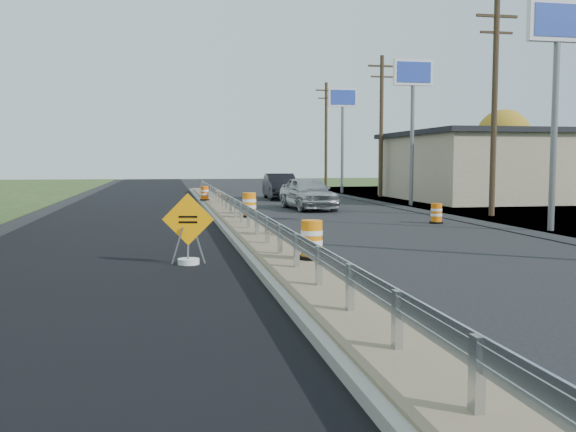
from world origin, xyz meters
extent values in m
plane|color=black|center=(0.00, 0.00, 0.00)|extent=(140.00, 140.00, 0.00)
cube|color=black|center=(-4.40, 10.00, 0.01)|extent=(7.20, 120.00, 0.01)
cube|color=gray|center=(0.00, 8.00, 0.09)|extent=(1.60, 55.00, 0.18)
cube|color=brown|center=(0.00, 8.00, 0.20)|extent=(1.25, 55.00, 0.05)
cube|color=silver|center=(0.00, -12.00, 0.58)|extent=(0.10, 0.15, 0.70)
cube|color=silver|center=(0.00, -10.00, 0.58)|extent=(0.10, 0.15, 0.70)
cube|color=silver|center=(0.00, -8.00, 0.58)|extent=(0.10, 0.15, 0.70)
cube|color=silver|center=(0.00, -6.00, 0.58)|extent=(0.10, 0.15, 0.70)
cube|color=silver|center=(0.00, -4.00, 0.58)|extent=(0.10, 0.15, 0.70)
cube|color=silver|center=(0.00, -2.00, 0.58)|extent=(0.10, 0.15, 0.70)
cube|color=silver|center=(0.00, 0.00, 0.58)|extent=(0.10, 0.15, 0.70)
cube|color=silver|center=(0.00, 2.00, 0.58)|extent=(0.10, 0.15, 0.70)
cube|color=silver|center=(0.00, 4.00, 0.58)|extent=(0.10, 0.15, 0.70)
cube|color=silver|center=(0.00, 6.00, 0.58)|extent=(0.10, 0.15, 0.70)
cube|color=silver|center=(0.00, 8.00, 0.58)|extent=(0.10, 0.15, 0.70)
cube|color=silver|center=(0.00, 10.00, 0.58)|extent=(0.10, 0.15, 0.70)
cube|color=silver|center=(0.00, 12.00, 0.58)|extent=(0.10, 0.15, 0.70)
cube|color=silver|center=(0.00, 14.00, 0.58)|extent=(0.10, 0.15, 0.70)
cube|color=silver|center=(0.00, 16.00, 0.58)|extent=(0.10, 0.15, 0.70)
cube|color=silver|center=(0.00, 18.00, 0.58)|extent=(0.10, 0.15, 0.70)
cube|color=silver|center=(0.00, 20.00, 0.58)|extent=(0.10, 0.15, 0.70)
cube|color=silver|center=(0.00, 22.00, 0.58)|extent=(0.10, 0.15, 0.70)
cube|color=silver|center=(0.00, 24.00, 0.58)|extent=(0.10, 0.15, 0.70)
cube|color=silver|center=(0.00, 26.00, 0.58)|extent=(0.10, 0.15, 0.70)
cube|color=silver|center=(0.00, 28.00, 0.58)|extent=(0.10, 0.15, 0.70)
cube|color=silver|center=(0.00, 30.00, 0.58)|extent=(0.10, 0.15, 0.70)
cube|color=silver|center=(0.00, 32.00, 0.58)|extent=(0.10, 0.15, 0.70)
cube|color=silver|center=(0.00, 9.00, 0.78)|extent=(0.04, 46.00, 0.34)
cube|color=silver|center=(0.00, 9.00, 0.70)|extent=(0.06, 46.00, 0.03)
cube|color=silver|center=(0.00, 9.00, 0.86)|extent=(0.06, 46.00, 0.03)
cube|color=tan|center=(21.00, 20.00, 2.00)|extent=(18.00, 12.00, 4.00)
cube|color=black|center=(21.00, 20.00, 4.12)|extent=(18.50, 12.50, 0.30)
cube|color=black|center=(12.05, 20.00, 1.60)|extent=(0.08, 7.20, 2.20)
cylinder|color=slate|center=(10.50, 3.00, 3.40)|extent=(0.22, 0.22, 6.80)
cube|color=white|center=(10.50, 3.00, 7.20)|extent=(2.20, 0.25, 1.40)
cube|color=#263FB2|center=(10.50, 3.00, 7.20)|extent=(1.90, 0.30, 1.10)
cylinder|color=slate|center=(10.50, 16.00, 3.40)|extent=(0.22, 0.22, 6.80)
cube|color=white|center=(10.50, 16.00, 7.20)|extent=(2.20, 0.25, 1.40)
cube|color=#263FB2|center=(10.50, 16.00, 7.20)|extent=(1.90, 0.30, 1.10)
cylinder|color=slate|center=(10.50, 30.00, 3.40)|extent=(0.22, 0.22, 6.80)
cube|color=white|center=(10.50, 30.00, 7.20)|extent=(2.20, 0.25, 1.40)
cube|color=#263FB2|center=(10.50, 30.00, 7.20)|extent=(1.90, 0.30, 1.10)
cylinder|color=#473523|center=(11.50, 9.00, 4.70)|extent=(0.26, 0.26, 9.40)
cube|color=#473523|center=(11.50, 9.00, 8.70)|extent=(1.90, 0.12, 0.12)
cube|color=#473523|center=(11.50, 9.00, 8.00)|extent=(1.50, 0.10, 0.10)
cylinder|color=#473523|center=(11.50, 24.00, 4.70)|extent=(0.26, 0.26, 9.40)
cube|color=#473523|center=(11.50, 24.00, 8.70)|extent=(1.90, 0.12, 0.12)
cube|color=#473523|center=(11.50, 24.00, 8.00)|extent=(1.50, 0.10, 0.10)
cylinder|color=#473523|center=(11.50, 39.00, 4.70)|extent=(0.26, 0.26, 9.40)
cube|color=#473523|center=(11.50, 39.00, 8.70)|extent=(1.90, 0.12, 0.12)
cube|color=#473523|center=(11.50, 39.00, 8.00)|extent=(1.50, 0.10, 0.10)
cylinder|color=#473523|center=(26.00, 34.00, 1.54)|extent=(0.36, 0.36, 3.08)
sphere|color=#A58D23|center=(26.00, 34.00, 4.55)|extent=(4.62, 4.62, 4.62)
cylinder|color=white|center=(-2.19, -1.89, 0.07)|extent=(0.51, 0.51, 0.15)
cube|color=slate|center=(-2.44, -1.89, 0.46)|extent=(0.30, 0.10, 0.89)
cube|color=slate|center=(-1.93, -1.89, 0.46)|extent=(0.30, 0.10, 0.89)
cube|color=slate|center=(-2.19, -1.84, 0.46)|extent=(0.09, 0.23, 0.91)
cube|color=#FF9B05|center=(-2.19, -1.89, 1.08)|extent=(1.21, 0.30, 1.23)
cube|color=black|center=(-2.19, -1.91, 1.15)|extent=(0.43, 0.10, 0.05)
cube|color=black|center=(-2.19, -1.91, 1.02)|extent=(0.43, 0.10, 0.05)
cylinder|color=black|center=(0.55, -3.03, 0.27)|extent=(0.61, 0.61, 0.08)
cylinder|color=orange|center=(0.55, -3.03, 0.70)|extent=(0.49, 0.49, 0.85)
cylinder|color=white|center=(0.55, -3.03, 0.84)|extent=(0.50, 0.50, 0.11)
cylinder|color=white|center=(0.55, -3.03, 0.61)|extent=(0.50, 0.50, 0.11)
cylinder|color=black|center=(0.55, 8.01, 0.27)|extent=(0.66, 0.66, 0.09)
cylinder|color=orange|center=(0.55, 8.01, 0.74)|extent=(0.53, 0.53, 0.93)
cylinder|color=white|center=(0.55, 8.01, 0.89)|extent=(0.55, 0.55, 0.12)
cylinder|color=white|center=(0.55, 8.01, 0.65)|extent=(0.55, 0.55, 0.12)
cylinder|color=black|center=(-0.55, 19.15, 0.27)|extent=(0.55, 0.55, 0.07)
cylinder|color=#FD5E0A|center=(-0.55, 19.15, 0.65)|extent=(0.44, 0.44, 0.77)
cylinder|color=white|center=(-0.55, 19.15, 0.78)|extent=(0.45, 0.45, 0.10)
cylinder|color=white|center=(-0.55, 19.15, 0.58)|extent=(0.45, 0.45, 0.10)
cylinder|color=black|center=(7.77, 6.46, 0.04)|extent=(0.54, 0.54, 0.07)
cylinder|color=orange|center=(7.77, 6.46, 0.41)|extent=(0.43, 0.43, 0.75)
cylinder|color=white|center=(7.77, 6.46, 0.54)|extent=(0.44, 0.44, 0.10)
cylinder|color=white|center=(7.77, 6.46, 0.34)|extent=(0.44, 0.44, 0.10)
imported|color=#A7A7AC|center=(4.38, 14.48, 0.84)|extent=(2.42, 5.10, 1.68)
imported|color=black|center=(4.52, 23.24, 0.82)|extent=(1.84, 5.01, 1.64)
camera|label=1|loc=(-2.69, -17.13, 2.47)|focal=40.00mm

